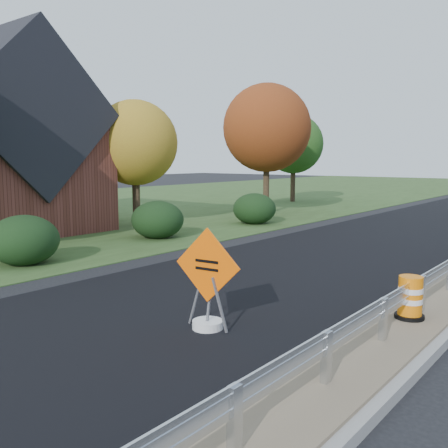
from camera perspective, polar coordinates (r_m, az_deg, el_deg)
The scene contains 10 objects.
grass_verge_near at distance 36.01m, azimuth -9.91°, elevation 2.36°, with size 30.00×120.00×0.03m, color #2F481F.
milled_overlay at distance 25.05m, azimuth 21.38°, elevation -0.29°, with size 7.20×120.00×0.01m, color black.
hedge_south at distance 16.08m, azimuth -21.93°, elevation -1.70°, with size 2.09×2.09×1.52m, color black.
hedge_mid at distance 20.04m, azimuth -7.60°, elevation 0.51°, with size 2.09×2.09×1.52m, color black.
hedge_north at distance 24.27m, azimuth 3.50°, elevation 1.77°, with size 2.09×2.09×1.52m, color black.
tree_near_yellow at distance 23.84m, azimuth -10.14°, elevation 9.09°, with size 3.96×3.96×5.88m.
tree_near_red at distance 28.62m, azimuth 4.91°, elevation 10.86°, with size 4.95×4.95×7.35m.
tree_near_back at distance 36.96m, azimuth 7.95°, elevation 9.04°, with size 4.29×4.29×6.37m.
caution_sign at distance 9.42m, azimuth -1.89°, elevation -9.10°, with size 1.39×0.58×1.92m.
barrel_median_near at distance 9.95m, azimuth 20.50°, elevation -7.95°, with size 0.54×0.54×0.80m.
Camera 1 is at (2.87, -13.77, 3.18)m, focal length 40.00 mm.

